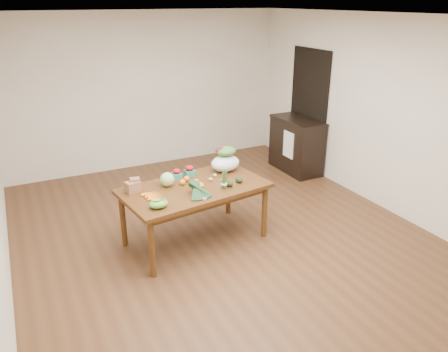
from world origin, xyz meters
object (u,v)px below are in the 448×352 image
cabinet (296,145)px  mandarin_cluster (198,183)px  dining_table (195,214)px  cabbage (167,179)px  kale_bunch (200,190)px  salad_bag (225,160)px  paper_bag (133,186)px  asparagus_bundle (224,179)px

cabinet → mandarin_cluster: size_ratio=5.67×
dining_table → cabinet: (2.57, 1.48, 0.10)m
cabbage → kale_bunch: size_ratio=0.43×
cabinet → cabbage: bearing=-155.2°
kale_bunch → salad_bag: salad_bag is taller
mandarin_cluster → cabinet: bearing=30.7°
cabinet → salad_bag: bearing=-149.4°
kale_bunch → mandarin_cluster: bearing=63.4°
cabbage → kale_bunch: bearing=-63.7°
cabbage → cabinet: bearing=24.8°
paper_bag → asparagus_bundle: asparagus_bundle is taller
dining_table → kale_bunch: (-0.06, -0.31, 0.45)m
paper_bag → asparagus_bundle: (1.00, -0.40, 0.05)m
asparagus_bundle → salad_bag: 0.59m
cabbage → kale_bunch: cabbage is taller
kale_bunch → salad_bag: (0.63, 0.60, 0.07)m
cabbage → salad_bag: size_ratio=0.45×
paper_bag → mandarin_cluster: (0.74, -0.20, -0.04)m
paper_bag → cabbage: size_ratio=1.29×
cabinet → paper_bag: cabinet is taller
dining_table → cabinet: 2.97m
cabbage → kale_bunch: 0.51m
mandarin_cluster → salad_bag: (0.53, 0.32, 0.11)m
dining_table → mandarin_cluster: mandarin_cluster is taller
dining_table → asparagus_bundle: (0.29, -0.23, 0.50)m
cabinet → kale_bunch: bearing=-145.9°
dining_table → kale_bunch: 0.55m
dining_table → cabbage: size_ratio=10.02×
dining_table → salad_bag: bearing=19.3°
kale_bunch → paper_bag: bearing=135.6°
dining_table → paper_bag: size_ratio=7.75×
cabbage → salad_bag: (0.86, 0.14, 0.06)m
cabinet → paper_bag: bearing=-158.3°
cabinet → cabbage: size_ratio=5.89×
dining_table → kale_bunch: bearing=-108.9°
cabinet → paper_bag: 3.55m
mandarin_cluster → kale_bunch: size_ratio=0.45×
paper_bag → kale_bunch: bearing=-36.4°
asparagus_bundle → salad_bag: bearing=53.8°
paper_bag → kale_bunch: (0.65, -0.48, 0.00)m
dining_table → mandarin_cluster: (0.03, -0.03, 0.42)m
cabinet → asparagus_bundle: asparagus_bundle is taller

